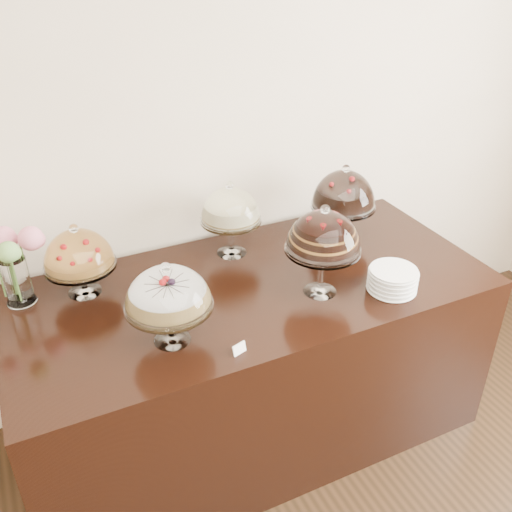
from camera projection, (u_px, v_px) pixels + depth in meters
name	position (u px, v px, depth m)	size (l,w,h in m)	color
wall_back	(193.00, 124.00, 2.70)	(5.00, 0.04, 3.00)	beige
display_counter	(252.00, 360.00, 2.83)	(2.20, 1.00, 0.90)	black
cake_stand_sugar_sponge	(168.00, 292.00, 2.15)	(0.34, 0.34, 0.36)	white
cake_stand_choco_layer	(324.00, 234.00, 2.41)	(0.33, 0.33, 0.43)	white
cake_stand_cheesecake	(231.00, 208.00, 2.73)	(0.30, 0.30, 0.38)	white
cake_stand_dark_choco	(344.00, 192.00, 2.87)	(0.33, 0.33, 0.40)	white
cake_stand_fruit_tart	(78.00, 252.00, 2.45)	(0.31, 0.31, 0.34)	white
flower_vase	(12.00, 258.00, 2.38)	(0.30, 0.28, 0.38)	white
plate_stack	(393.00, 280.00, 2.54)	(0.22, 0.22, 0.10)	white
price_card_left	(239.00, 349.00, 2.18)	(0.06, 0.01, 0.04)	white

